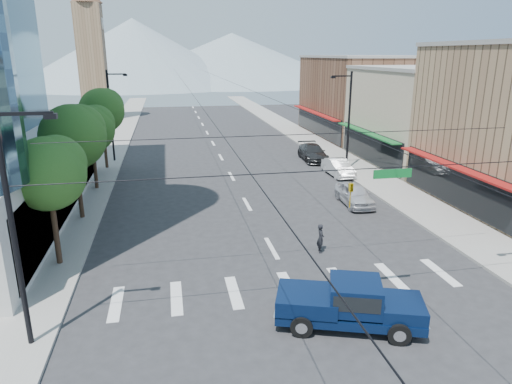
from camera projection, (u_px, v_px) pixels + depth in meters
ground at (302, 303)px, 19.94m from camera, size 160.00×160.00×0.00m
sidewalk_left at (113, 143)px, 55.29m from camera, size 4.00×120.00×0.15m
sidewalk_right at (303, 137)px, 59.69m from camera, size 4.00×120.00×0.15m
shop_mid at (429, 117)px, 44.84m from camera, size 12.00×14.00×9.00m
shop_far at (363, 97)px, 59.73m from camera, size 12.00×18.00×10.00m
clock_tower at (92, 53)px, 72.07m from camera, size 4.80×4.80×20.40m
mountain_left at (134, 52)px, 154.90m from camera, size 80.00×80.00×22.00m
mountain_right at (232, 58)px, 171.29m from camera, size 90.00×90.00×18.00m
tree_near at (51, 171)px, 22.19m from camera, size 3.65×3.64×6.71m
tree_midnear at (75, 135)px, 28.59m from camera, size 4.09×4.09×7.52m
tree_midfar at (93, 127)px, 35.34m from camera, size 3.65×3.64×6.71m
tree_far at (103, 109)px, 41.74m from camera, size 4.09×4.09×7.52m
signal_rig at (318, 210)px, 17.69m from camera, size 21.80×0.20×9.00m
lamp_pole_nw at (112, 113)px, 44.73m from camera, size 2.00×0.25×9.00m
lamp_pole_ne at (348, 118)px, 41.13m from camera, size 2.00×0.25×9.00m
pickup_truck at (349, 303)px, 18.00m from camera, size 6.15×3.81×1.97m
pedestrian at (321, 238)px, 24.86m from camera, size 0.47×0.64×1.63m
parked_car_near at (354, 194)px, 32.83m from camera, size 2.02×4.63×1.55m
parked_car_mid at (338, 167)px, 40.63m from camera, size 1.72×4.60×1.50m
parked_car_far at (313, 153)px, 46.50m from camera, size 2.50×5.63×1.60m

